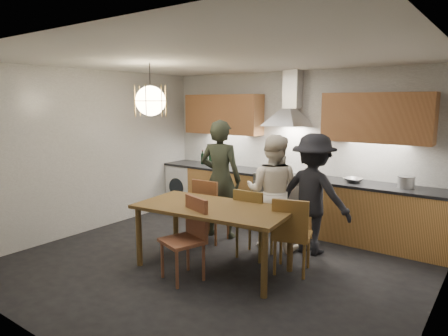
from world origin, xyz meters
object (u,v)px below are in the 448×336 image
Objects in this scene: mixing_bowl at (354,180)px; wine_bottles at (214,158)px; dining_table at (213,214)px; person_mid at (273,192)px; chair_back_left at (209,206)px; person_left at (220,179)px; stock_pot at (406,182)px; chair_front at (189,233)px; person_right at (313,194)px.

mixing_bowl is 0.44× the size of wine_bottles.
wine_bottles reaches higher than mixing_bowl.
person_mid is (0.23, 1.08, 0.10)m from dining_table.
mixing_bowl reaches higher than chair_back_left.
person_left reaches higher than stock_pot.
stock_pot is at bearing 71.10° from chair_front.
person_mid is 0.98× the size of person_right.
wine_bottles is at bearing -15.01° from person_right.
person_right is 2.65× the size of wine_bottles.
dining_table is 3.19× the size of wine_bottles.
chair_back_left is at bearing 10.18° from person_mid.
person_mid is 5.93× the size of mixing_bowl.
dining_table is 9.02× the size of stock_pot.
person_left is at bearing 115.82° from dining_table.
chair_back_left is at bearing 82.56° from person_left.
stock_pot is at bearing 3.20° from mixing_bowl.
person_right is at bearing 51.61° from dining_table.
person_right reaches higher than chair_back_left.
stock_pot is at bearing -154.58° from chair_back_left.
person_left is (-0.66, 1.04, 0.20)m from dining_table.
chair_front is 3.52× the size of mixing_bowl.
person_left is at bearing -149.54° from mixing_bowl.
person_mid is (0.87, 0.36, 0.27)m from chair_back_left.
mixing_bowl is (0.28, 0.81, 0.10)m from person_right.
chair_front is 0.59× the size of person_mid.
person_mid reaches higher than chair_front.
dining_table is 1.25m from person_left.
person_mid is at bearing -161.79° from chair_back_left.
mixing_bowl is (1.70, 1.33, 0.38)m from chair_back_left.
mixing_bowl is (0.83, 0.97, 0.11)m from person_mid.
person_left is 1.43m from wine_bottles.
chair_back_left is (-0.64, 0.72, -0.17)m from dining_table.
chair_back_left is at bearing 124.93° from dining_table.
chair_front is at bearing 67.45° from person_right.
chair_front is 1.54× the size of wine_bottles.
chair_front is 0.53× the size of person_left.
wine_bottles reaches higher than stock_pot.
person_left is (-0.59, 1.42, 0.35)m from chair_front.
person_left is at bearing -9.71° from person_mid.
chair_back_left is 1.24m from chair_front.
person_right is at bearing 176.71° from person_left.
dining_table is 1.23× the size of person_mid.
person_right reaches higher than stock_pot.
wine_bottles is at bearing 179.72° from stock_pot.
person_mid reaches higher than mixing_bowl.
chair_back_left is 3.47× the size of mixing_bowl.
wine_bottles is at bearing 178.78° from mixing_bowl.
mixing_bowl is (1.06, 2.06, 0.22)m from dining_table.
person_mid is (0.31, 1.46, 0.26)m from chair_front.
wine_bottles reaches higher than chair_front.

